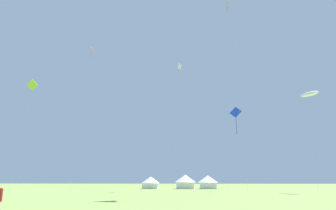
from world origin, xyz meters
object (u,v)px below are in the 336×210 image
at_px(kite_white_diamond, 179,74).
at_px(festival_tent_left, 208,181).
at_px(kite_white_parafoil, 310,94).
at_px(festival_tent_center, 185,181).
at_px(kite_blue_diamond, 236,114).
at_px(kite_pink_diamond, 90,56).
at_px(festival_tent_right, 151,182).
at_px(kite_lime_diamond, 32,86).

relative_size(kite_white_diamond, festival_tent_left, 5.47).
bearing_deg(kite_white_parafoil, kite_white_diamond, 162.86).
relative_size(kite_white_parafoil, festival_tent_center, 3.44).
bearing_deg(kite_blue_diamond, kite_white_diamond, -179.70).
height_order(kite_pink_diamond, festival_tent_center, kite_pink_diamond).
bearing_deg(kite_white_parafoil, festival_tent_left, 130.02).
xyz_separation_m(kite_white_parafoil, festival_tent_right, (-30.26, 20.36, -14.72)).
height_order(festival_tent_center, festival_tent_left, festival_tent_center).
distance_m(festival_tent_right, festival_tent_center, 8.03).
bearing_deg(festival_tent_right, kite_lime_diamond, -137.53).
height_order(kite_white_diamond, festival_tent_left, kite_white_diamond).
relative_size(kite_lime_diamond, kite_pink_diamond, 0.66).
distance_m(kite_pink_diamond, festival_tent_right, 31.86).
distance_m(kite_white_parafoil, kite_pink_diamond, 45.92).
height_order(kite_white_parafoil, kite_lime_diamond, kite_lime_diamond).
height_order(kite_white_parafoil, kite_blue_diamond, kite_white_parafoil).
bearing_deg(festival_tent_right, kite_pink_diamond, -141.73).
xyz_separation_m(kite_lime_diamond, festival_tent_right, (20.56, 18.82, -17.96)).
bearing_deg(festival_tent_right, festival_tent_center, 0.00).
bearing_deg(kite_white_parafoil, kite_pink_diamond, 166.30).
height_order(kite_pink_diamond, festival_tent_left, kite_pink_diamond).
distance_m(kite_white_parafoil, kite_white_diamond, 24.71).
relative_size(kite_lime_diamond, kite_white_diamond, 0.82).
bearing_deg(kite_blue_diamond, festival_tent_center, 128.19).
bearing_deg(kite_white_parafoil, festival_tent_right, 146.06).
xyz_separation_m(kite_white_diamond, kite_blue_diamond, (10.94, 0.06, -8.51)).
relative_size(kite_white_parafoil, kite_white_diamond, 0.66).
relative_size(kite_white_parafoil, kite_blue_diamond, 1.05).
relative_size(kite_lime_diamond, kite_blue_diamond, 1.30).
xyz_separation_m(kite_pink_diamond, festival_tent_center, (20.61, 9.92, -27.32)).
xyz_separation_m(kite_pink_diamond, kite_blue_diamond, (31.07, -3.38, -14.56)).
bearing_deg(kite_lime_diamond, kite_white_parafoil, -1.74).
height_order(festival_tent_right, festival_tent_center, festival_tent_center).
distance_m(kite_white_diamond, festival_tent_center, 25.12).
xyz_separation_m(kite_blue_diamond, festival_tent_right, (-18.50, 13.30, -12.98)).
relative_size(kite_white_diamond, festival_tent_right, 5.94).
bearing_deg(kite_blue_diamond, kite_white_parafoil, -30.96).
xyz_separation_m(kite_white_parafoil, kite_blue_diamond, (-11.77, 7.06, -1.74)).
bearing_deg(festival_tent_left, festival_tent_right, 180.00).
height_order(kite_pink_diamond, kite_blue_diamond, kite_pink_diamond).
bearing_deg(festival_tent_center, kite_white_diamond, -92.05).
bearing_deg(festival_tent_left, kite_white_diamond, -112.76).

